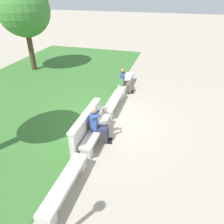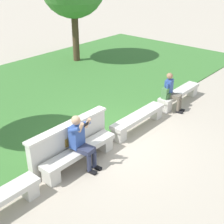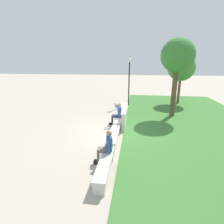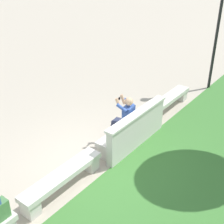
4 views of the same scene
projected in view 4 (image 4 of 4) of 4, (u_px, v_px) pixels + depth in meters
The scene contains 8 objects.
ground_plane at pixel (98, 163), 7.65m from camera, with size 80.00×80.00×0.00m, color #B2A593.
bench_main at pixel (169, 101), 10.00m from camera, with size 2.15×0.40×0.45m.
bench_near at pixel (126, 132), 8.34m from camera, with size 2.15×0.40×0.45m.
bench_mid at pixel (63, 178), 6.68m from camera, with size 2.15×0.40×0.45m.
backrest_wall_with_plaque at pixel (137, 129), 8.06m from camera, with size 2.42×0.24×1.01m.
person_photographer at pixel (124, 117), 8.19m from camera, with size 0.50×0.75×1.32m.
backpack at pixel (0, 210), 5.45m from camera, with size 0.28×0.24×0.43m.
lamp_post at pixel (219, 20), 10.48m from camera, with size 0.28×0.28×3.80m.
Camera 4 is at (4.68, 4.01, 4.72)m, focal length 50.00 mm.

